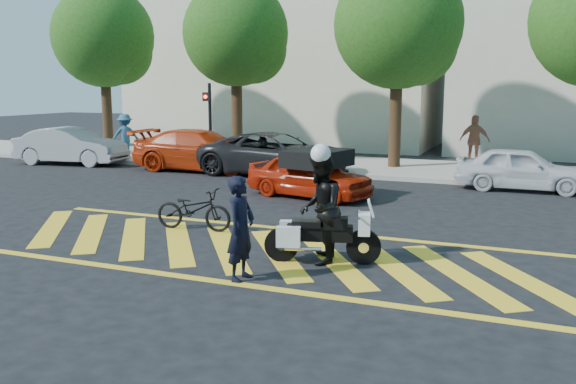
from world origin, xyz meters
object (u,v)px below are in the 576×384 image
at_px(bicycle, 194,209).
at_px(parked_mid_right, 522,169).
at_px(officer_moto, 320,209).
at_px(police_motorcycle, 321,235).
at_px(parked_far_left, 71,146).
at_px(parked_left, 202,150).
at_px(red_convertible, 309,175).
at_px(parked_mid_left, 276,154).
at_px(officer_bike, 241,228).

height_order(bicycle, parked_mid_right, parked_mid_right).
distance_m(bicycle, officer_moto, 3.64).
relative_size(police_motorcycle, parked_mid_right, 0.53).
bearing_deg(police_motorcycle, bicycle, 143.71).
bearing_deg(bicycle, parked_far_left, 48.42).
bearing_deg(parked_mid_right, officer_moto, 161.78).
distance_m(officer_moto, parked_left, 12.35).
bearing_deg(red_convertible, bicycle, -178.80).
bearing_deg(bicycle, officer_moto, -115.11).
bearing_deg(parked_mid_left, police_motorcycle, -149.91).
bearing_deg(officer_moto, parked_mid_right, 146.18).
height_order(red_convertible, parked_left, parked_left).
bearing_deg(parked_mid_left, parked_far_left, 94.74).
bearing_deg(parked_mid_right, parked_left, 89.88).
bearing_deg(officer_moto, bicycle, -126.25).
distance_m(bicycle, red_convertible, 4.78).
distance_m(parked_far_left, parked_mid_left, 8.74).
bearing_deg(parked_far_left, red_convertible, -113.30).
distance_m(officer_bike, parked_left, 12.98).
xyz_separation_m(red_convertible, parked_mid_left, (-2.57, 3.50, 0.12)).
xyz_separation_m(officer_moto, parked_mid_right, (3.08, 9.44, -0.33)).
relative_size(officer_moto, parked_far_left, 0.44).
bearing_deg(parked_mid_right, parked_mid_left, 89.88).
height_order(officer_moto, parked_mid_right, officer_moto).
height_order(officer_bike, bicycle, officer_bike).
bearing_deg(officer_bike, parked_mid_right, -18.90).
bearing_deg(parked_far_left, parked_mid_right, -96.57).
xyz_separation_m(police_motorcycle, parked_mid_left, (-4.99, 9.45, 0.25)).
relative_size(officer_moto, parked_mid_right, 0.51).
relative_size(officer_bike, parked_left, 0.33).
relative_size(red_convertible, parked_far_left, 0.83).
relative_size(bicycle, parked_far_left, 0.40).
xyz_separation_m(parked_mid_left, parked_mid_right, (8.06, 0.00, -0.10)).
xyz_separation_m(police_motorcycle, parked_far_left, (-13.72, 9.06, 0.23)).
height_order(parked_far_left, parked_left, parked_left).
bearing_deg(parked_left, parked_far_left, 91.30).
xyz_separation_m(officer_bike, red_convertible, (-1.56, 7.36, -0.23)).
relative_size(police_motorcycle, red_convertible, 0.56).
xyz_separation_m(police_motorcycle, officer_moto, (-0.02, 0.01, 0.48)).
xyz_separation_m(officer_bike, officer_moto, (0.86, 1.42, 0.13)).
distance_m(officer_bike, parked_mid_right, 11.55).
height_order(police_motorcycle, parked_mid_right, parked_mid_right).
relative_size(parked_left, parked_mid_left, 0.97).
relative_size(red_convertible, parked_mid_left, 0.68).
distance_m(police_motorcycle, red_convertible, 6.42).
distance_m(red_convertible, parked_left, 6.56).
relative_size(bicycle, parked_left, 0.34).
bearing_deg(parked_mid_left, bicycle, -166.64).
xyz_separation_m(officer_bike, parked_mid_right, (3.94, 10.86, -0.21)).
bearing_deg(officer_bike, parked_far_left, 51.88).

